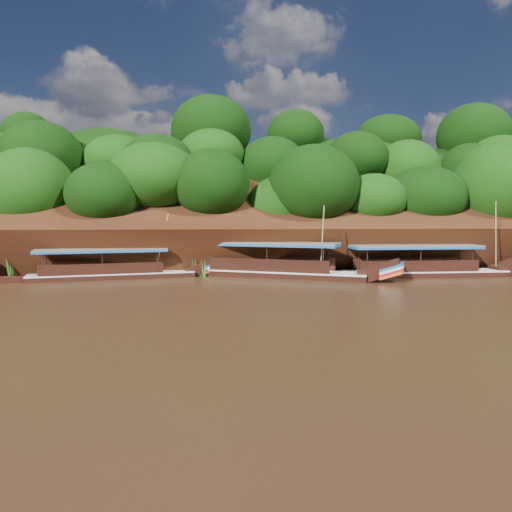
# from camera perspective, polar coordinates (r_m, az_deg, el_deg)

# --- Properties ---
(ground) EXTENTS (160.00, 160.00, 0.00)m
(ground) POSITION_cam_1_polar(r_m,az_deg,el_deg) (30.77, 2.51, -4.29)
(ground) COLOR black
(ground) RESTS_ON ground
(riverbank) EXTENTS (120.00, 30.06, 19.40)m
(riverbank) POSITION_cam_1_polar(r_m,az_deg,el_deg) (53.09, -0.73, 1.50)
(riverbank) COLOR black
(riverbank) RESTS_ON ground
(boat_0) EXTENTS (15.32, 2.75, 6.34)m
(boat_0) POSITION_cam_1_polar(r_m,az_deg,el_deg) (41.72, 19.69, -1.44)
(boat_0) COLOR black
(boat_0) RESTS_ON ground
(boat_1) EXTENTS (15.23, 8.49, 6.00)m
(boat_1) POSITION_cam_1_polar(r_m,az_deg,el_deg) (38.49, 4.08, -1.59)
(boat_1) COLOR black
(boat_1) RESTS_ON ground
(boat_2) EXTENTS (14.55, 4.94, 5.36)m
(boat_2) POSITION_cam_1_polar(r_m,az_deg,el_deg) (39.49, -14.97, -1.72)
(boat_2) COLOR black
(boat_2) RESTS_ON ground
(reeds) EXTENTS (51.00, 2.66, 2.04)m
(reeds) POSITION_cam_1_polar(r_m,az_deg,el_deg) (39.76, -3.45, -1.00)
(reeds) COLOR #2A6318
(reeds) RESTS_ON ground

